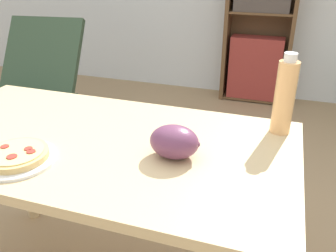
{
  "coord_description": "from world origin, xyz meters",
  "views": [
    {
      "loc": [
        0.67,
        -0.97,
        1.34
      ],
      "look_at": [
        0.34,
        0.05,
        0.81
      ],
      "focal_mm": 38.0,
      "sensor_mm": 36.0,
      "label": 1
    }
  ],
  "objects": [
    {
      "name": "dining_table",
      "position": [
        0.09,
        -0.02,
        0.65
      ],
      "size": [
        1.38,
        0.72,
        0.75
      ],
      "color": "#D1B27F",
      "rests_on": "ground_plane"
    },
    {
      "name": "lounge_chair_near",
      "position": [
        -1.08,
        1.12,
        0.29
      ],
      "size": [
        0.69,
        0.83,
        0.88
      ],
      "rotation": [
        0.0,
        0.0,
        0.13
      ],
      "color": "slate",
      "rests_on": "ground_plane"
    },
    {
      "name": "pizza_on_plate",
      "position": [
        -0.07,
        -0.22,
        0.77
      ],
      "size": [
        0.24,
        0.24,
        0.04
      ],
      "color": "white",
      "rests_on": "dining_table"
    },
    {
      "name": "bookshelf",
      "position": [
        0.43,
        2.47,
        0.77
      ],
      "size": [
        0.63,
        0.26,
        1.68
      ],
      "color": "brown",
      "rests_on": "ground_plane"
    },
    {
      "name": "drink_bottle",
      "position": [
        0.7,
        0.25,
        0.89
      ],
      "size": [
        0.07,
        0.07,
        0.29
      ],
      "color": "#EFB270",
      "rests_on": "dining_table"
    },
    {
      "name": "grape_bunch",
      "position": [
        0.39,
        -0.04,
        0.8
      ],
      "size": [
        0.16,
        0.12,
        0.11
      ],
      "color": "#6B3856",
      "rests_on": "dining_table"
    }
  ]
}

